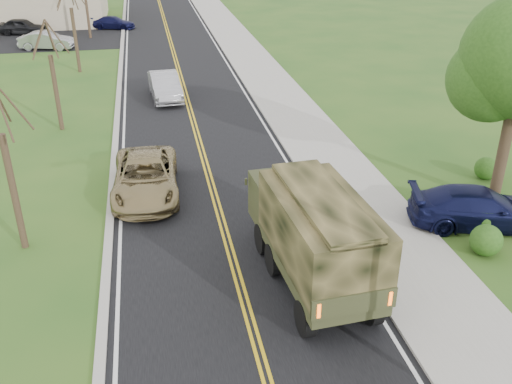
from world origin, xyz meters
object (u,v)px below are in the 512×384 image
object	(u,v)px
military_truck	(313,230)
pickup_navy	(479,208)
sedan_silver	(165,86)
suv_champagne	(146,177)

from	to	relation	value
military_truck	pickup_navy	world-z (taller)	military_truck
military_truck	sedan_silver	world-z (taller)	military_truck
suv_champagne	pickup_navy	xyz separation A→B (m)	(12.00, -4.96, -0.04)
sedan_silver	pickup_navy	size ratio (longest dim) A/B	0.94
military_truck	sedan_silver	distance (m)	20.66
suv_champagne	sedan_silver	bearing A→B (deg)	85.96
military_truck	suv_champagne	size ratio (longest dim) A/B	1.22
pickup_navy	sedan_silver	bearing A→B (deg)	44.49
military_truck	sedan_silver	size ratio (longest dim) A/B	1.44
suv_champagne	sedan_silver	xyz separation A→B (m)	(1.45, 13.09, 0.01)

